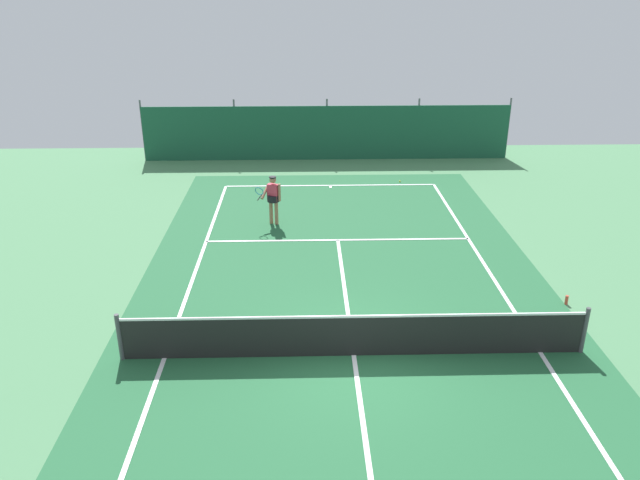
% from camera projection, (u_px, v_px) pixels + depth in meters
% --- Properties ---
extents(ground_plane, '(36.00, 36.00, 0.00)m').
position_uv_depth(ground_plane, '(354.00, 355.00, 13.54)').
color(ground_plane, '#4C8456').
extents(court_surface, '(11.02, 26.60, 0.01)m').
position_uv_depth(court_surface, '(354.00, 355.00, 13.54)').
color(court_surface, '#236038').
rests_on(court_surface, ground).
extents(tennis_net, '(10.12, 0.10, 1.10)m').
position_uv_depth(tennis_net, '(354.00, 335.00, 13.34)').
color(tennis_net, black).
rests_on(tennis_net, ground).
extents(back_fence, '(16.30, 0.98, 2.70)m').
position_uv_depth(back_fence, '(326.00, 142.00, 28.18)').
color(back_fence, '#195138').
rests_on(back_fence, ground).
extents(tennis_player, '(0.85, 0.64, 1.64)m').
position_uv_depth(tennis_player, '(273.00, 197.00, 20.34)').
color(tennis_player, '#9E7051').
rests_on(tennis_player, ground).
extents(tennis_ball_near_player, '(0.07, 0.07, 0.07)m').
position_uv_depth(tennis_ball_near_player, '(400.00, 181.00, 24.88)').
color(tennis_ball_near_player, '#CCDB33').
rests_on(tennis_ball_near_player, ground).
extents(water_bottle, '(0.08, 0.08, 0.24)m').
position_uv_depth(water_bottle, '(567.00, 300.00, 15.60)').
color(water_bottle, '#D84C38').
rests_on(water_bottle, ground).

